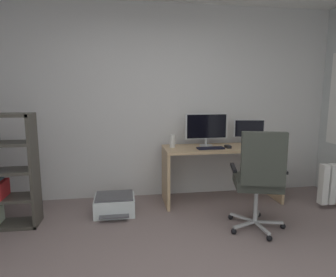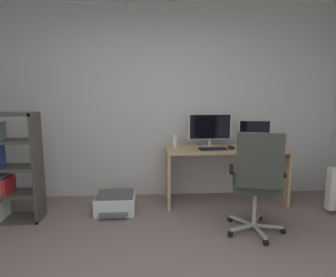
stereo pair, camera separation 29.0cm
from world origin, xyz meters
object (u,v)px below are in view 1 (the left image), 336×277
desktop_speaker (172,141)px  office_chair (259,176)px  computer_mouse (228,147)px  monitor_secondary (249,130)px  monitor_main (206,127)px  desk (222,161)px  printer (115,204)px  keyboard (210,148)px

desktop_speaker → office_chair: (0.74, -0.98, -0.22)m
computer_mouse → monitor_secondary: bearing=24.2°
monitor_main → office_chair: 1.13m
desk → desktop_speaker: size_ratio=9.16×
desk → printer: desk is taller
monitor_main → keyboard: (-0.00, -0.22, -0.24)m
desk → printer: (-1.42, -0.22, -0.44)m
desk → monitor_main: bearing=153.0°
monitor_secondary → office_chair: 1.13m
office_chair → keyboard: bearing=109.0°
monitor_secondary → desktop_speaker: size_ratio=2.43×
monitor_main → office_chair: monitor_main is taller
monitor_secondary → desk: bearing=-166.3°
desk → monitor_main: monitor_main is taller
keyboard → office_chair: (0.28, -0.81, -0.15)m
desktop_speaker → keyboard: bearing=-20.4°
office_chair → printer: 1.73m
keyboard → office_chair: 0.86m
monitor_secondary → printer: monitor_secondary is taller
monitor_secondary → desktop_speaker: monitor_secondary is taller
desk → office_chair: bearing=-85.1°
desk → office_chair: (0.08, -0.93, 0.06)m
monitor_main → monitor_secondary: size_ratio=1.40×
monitor_main → desktop_speaker: monitor_main is taller
monitor_secondary → printer: size_ratio=0.86×
keyboard → desktop_speaker: size_ratio=2.00×
monitor_secondary → office_chair: size_ratio=0.38×
desk → printer: 1.51m
desktop_speaker → printer: (-0.76, -0.27, -0.72)m
keyboard → computer_mouse: bearing=4.4°
keyboard → desktop_speaker: bearing=157.1°
office_chair → desk: bearing=94.9°
monitor_main → keyboard: 0.33m
monitor_main → printer: bearing=-165.3°
computer_mouse → printer: 1.61m
computer_mouse → desk: bearing=113.2°
keyboard → computer_mouse: size_ratio=3.40×
monitor_main → desktop_speaker: bearing=-174.2°
desk → keyboard: keyboard is taller
keyboard → printer: (-1.22, -0.10, -0.64)m
monitor_main → printer: size_ratio=1.21×
desktop_speaker → office_chair: size_ratio=0.16×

